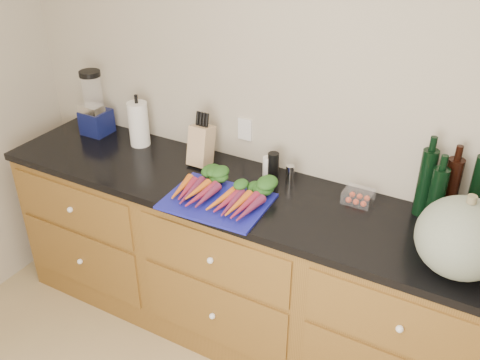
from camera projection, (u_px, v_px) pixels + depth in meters
The scene contains 14 objects.
wall_back at pixel (359, 118), 2.54m from camera, with size 4.10×0.05×2.60m, color #B9B09A.
cabinets at pixel (320, 295), 2.72m from camera, with size 3.60×0.64×0.90m.
countertop at pixel (328, 218), 2.49m from camera, with size 3.64×0.62×0.04m, color black.
cutting_board at pixel (217, 201), 2.57m from camera, with size 0.49×0.37×0.01m, color #171A94.
carrots at pixel (222, 191), 2.58m from camera, with size 0.45×0.33×0.06m.
squash at pixel (462, 238), 2.05m from camera, with size 0.36×0.36×0.32m, color slate.
blender_appliance at pixel (94, 107), 3.16m from camera, with size 0.15×0.15×0.39m.
paper_towel at pixel (139, 124), 3.04m from camera, with size 0.11×0.11×0.26m, color white.
knife_block at pixel (201, 145), 2.86m from camera, with size 0.11×0.11×0.21m, color tan.
grinder_salt at pixel (267, 167), 2.75m from camera, with size 0.05×0.05×0.11m, color white.
grinder_pepper at pixel (273, 166), 2.73m from camera, with size 0.06×0.06×0.14m, color black.
canister_chrome at pixel (290, 174), 2.71m from camera, with size 0.04×0.04×0.10m, color silver.
tomato_box at pixel (358, 196), 2.55m from camera, with size 0.14×0.11×0.06m, color white.
bottles at pixel (448, 190), 2.36m from camera, with size 0.29×0.15×0.35m.
Camera 1 is at (0.64, -0.70, 2.33)m, focal length 40.00 mm.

